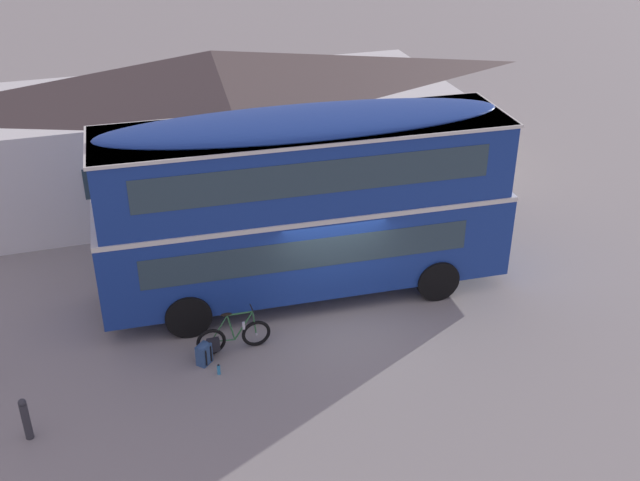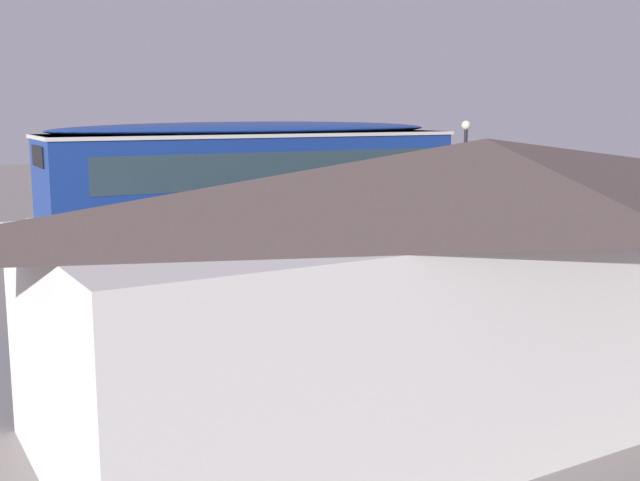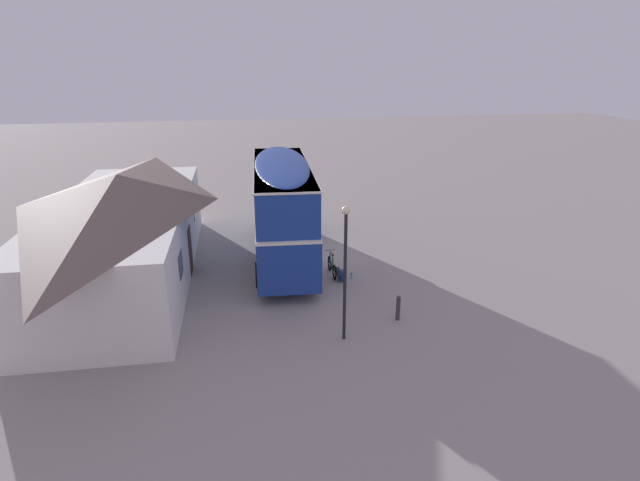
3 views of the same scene
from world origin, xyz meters
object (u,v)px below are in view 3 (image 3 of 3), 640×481
Objects in this scene: backpack_on_ground at (342,275)px; kerb_bollard at (398,307)px; water_bottle_blue_sports at (351,276)px; street_lamp at (345,260)px; touring_bicycle at (333,267)px; double_decker_bus at (283,206)px.

backpack_on_ground is 0.56× the size of kerb_bollard.
street_lamp is (-4.93, 1.44, 2.81)m from water_bottle_blue_sports.
touring_bicycle is 4.69m from kerb_bollard.
double_decker_bus is 40.04× the size of water_bottle_blue_sports.
street_lamp is at bearing 113.34° from kerb_bollard.
touring_bicycle is (-2.38, -1.93, -2.27)m from double_decker_bus.
water_bottle_blue_sports is 5.85m from street_lamp.
street_lamp reaches higher than kerb_bollard.
double_decker_bus is at bearing 35.60° from backpack_on_ground.
water_bottle_blue_sports is (-2.84, -2.67, -2.52)m from double_decker_bus.
water_bottle_blue_sports is at bearing -121.64° from touring_bicycle.
touring_bicycle reaches higher than backpack_on_ground.
double_decker_bus reaches higher than touring_bicycle.
water_bottle_blue_sports is at bearing -64.41° from backpack_on_ground.
double_decker_bus reaches higher than kerb_bollard.
touring_bicycle is at bearing 19.37° from kerb_bollard.
double_decker_bus is 5.91× the size of touring_bicycle.
touring_bicycle is at bearing 58.36° from water_bottle_blue_sports.
double_decker_bus reaches higher than street_lamp.
street_lamp is (-4.70, 0.96, 2.64)m from backpack_on_ground.
kerb_bollard is at bearing -66.66° from street_lamp.
street_lamp is 3.45m from kerb_bollard.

